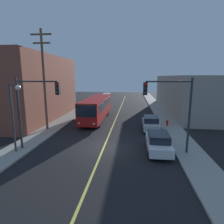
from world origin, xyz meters
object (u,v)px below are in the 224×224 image
parked_car_silver (151,123)px  traffic_signal_left_corner (35,101)px  street_lamp_left (14,109)px  parked_car_white (158,142)px  traffic_signal_right_corner (170,102)px  city_bus (97,107)px  fire_hydrant (167,122)px  utility_pole_near (44,76)px

parked_car_silver → traffic_signal_left_corner: traffic_signal_left_corner is taller
street_lamp_left → traffic_signal_left_corner: bearing=27.0°
parked_car_white → traffic_signal_right_corner: 3.54m
city_bus → fire_hydrant: size_ratio=14.49×
parked_car_white → fire_hydrant: size_ratio=5.24×
parked_car_silver → traffic_signal_left_corner: (-10.04, -7.44, 3.46)m
street_lamp_left → city_bus: bearing=72.3°
parked_car_white → traffic_signal_left_corner: bearing=-175.1°
parked_car_silver → fire_hydrant: size_ratio=5.26×
parked_car_white → street_lamp_left: size_ratio=0.80×
utility_pole_near → street_lamp_left: utility_pole_near is taller
parked_car_white → traffic_signal_right_corner: size_ratio=0.73×
utility_pole_near → fire_hydrant: 15.77m
parked_car_white → utility_pole_near: 14.34m
traffic_signal_right_corner → fire_hydrant: (1.44, 8.45, -3.72)m
parked_car_silver → street_lamp_left: bearing=-144.5°
parked_car_silver → traffic_signal_left_corner: bearing=-143.4°
city_bus → traffic_signal_right_corner: traffic_signal_right_corner is taller
fire_hydrant → parked_car_silver: bearing=-143.2°
traffic_signal_left_corner → street_lamp_left: traffic_signal_left_corner is taller
parked_car_silver → fire_hydrant: (2.22, 1.66, -0.26)m
city_bus → street_lamp_left: size_ratio=2.21×
traffic_signal_left_corner → parked_car_white: bearing=4.9°
traffic_signal_left_corner → traffic_signal_right_corner: (10.82, 0.65, 0.00)m
parked_car_silver → utility_pole_near: (-12.17, -1.38, 5.42)m
fire_hydrant → city_bus: bearing=162.9°
street_lamp_left → utility_pole_near: bearing=96.0°
traffic_signal_left_corner → street_lamp_left: (-1.42, -0.72, -0.56)m
city_bus → utility_pole_near: size_ratio=1.09×
traffic_signal_left_corner → fire_hydrant: 15.72m
city_bus → traffic_signal_right_corner: (8.16, -11.41, 2.49)m
parked_car_silver → fire_hydrant: bearing=36.8°
utility_pole_near → traffic_signal_right_corner: bearing=-22.7°
parked_car_silver → traffic_signal_left_corner: size_ratio=0.74×
city_bus → utility_pole_near: 8.88m
traffic_signal_left_corner → parked_car_silver: bearing=36.6°
utility_pole_near → parked_car_silver: bearing=6.5°
traffic_signal_left_corner → traffic_signal_right_corner: bearing=3.4°
fire_hydrant → street_lamp_left: bearing=-144.3°
city_bus → street_lamp_left: 13.56m
parked_car_silver → street_lamp_left: 14.36m
parked_car_silver → utility_pole_near: size_ratio=0.40×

